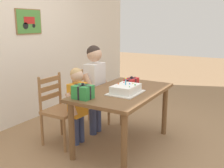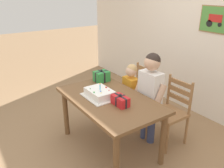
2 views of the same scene
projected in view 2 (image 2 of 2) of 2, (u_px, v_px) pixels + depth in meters
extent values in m
plane|color=#997551|center=(110.00, 147.00, 3.17)|extent=(20.00, 20.00, 0.00)
cube|color=silver|center=(205.00, 38.00, 3.64)|extent=(6.40, 0.08, 2.60)
cube|color=olive|center=(216.00, 20.00, 3.38)|extent=(0.51, 0.02, 0.39)
cube|color=#4C8E3D|center=(215.00, 20.00, 3.37)|extent=(0.48, 0.01, 0.36)
cube|color=red|center=(215.00, 18.00, 3.36)|extent=(0.22, 0.01, 0.11)
cylinder|color=black|center=(209.00, 23.00, 3.46)|extent=(0.10, 0.01, 0.10)
cylinder|color=black|center=(220.00, 25.00, 3.33)|extent=(0.06, 0.01, 0.06)
cube|color=brown|center=(109.00, 99.00, 2.90)|extent=(1.41, 0.84, 0.04)
cylinder|color=brown|center=(66.00, 113.00, 3.34)|extent=(0.07, 0.07, 0.71)
cylinder|color=brown|center=(116.00, 162.00, 2.38)|extent=(0.07, 0.07, 0.71)
cylinder|color=brown|center=(105.00, 101.00, 3.70)|extent=(0.07, 0.07, 0.71)
cylinder|color=brown|center=(163.00, 140.00, 2.74)|extent=(0.07, 0.07, 0.71)
cube|color=white|center=(100.00, 96.00, 2.92)|extent=(0.44, 0.34, 0.01)
cube|color=white|center=(100.00, 93.00, 2.90)|extent=(0.36, 0.26, 0.09)
cylinder|color=#33ADE5|center=(100.00, 87.00, 2.87)|extent=(0.01, 0.01, 0.07)
sphere|color=yellow|center=(100.00, 84.00, 2.85)|extent=(0.02, 0.02, 0.02)
sphere|color=blue|center=(101.00, 91.00, 2.82)|extent=(0.02, 0.02, 0.02)
sphere|color=red|center=(106.00, 87.00, 2.93)|extent=(0.02, 0.02, 0.02)
sphere|color=green|center=(90.00, 89.00, 2.89)|extent=(0.01, 0.01, 0.01)
sphere|color=orange|center=(106.00, 87.00, 2.94)|extent=(0.02, 0.02, 0.02)
sphere|color=green|center=(94.00, 92.00, 2.79)|extent=(0.02, 0.02, 0.02)
sphere|color=yellow|center=(101.00, 93.00, 2.78)|extent=(0.01, 0.01, 0.01)
sphere|color=red|center=(109.00, 90.00, 2.85)|extent=(0.01, 0.01, 0.01)
cube|color=#2D8E42|center=(102.00, 76.00, 3.39)|extent=(0.17, 0.21, 0.15)
cube|color=black|center=(102.00, 76.00, 3.39)|extent=(0.18, 0.02, 0.16)
cube|color=black|center=(102.00, 76.00, 3.39)|extent=(0.02, 0.21, 0.16)
sphere|color=black|center=(101.00, 71.00, 3.36)|extent=(0.04, 0.04, 0.04)
cube|color=red|center=(120.00, 101.00, 2.69)|extent=(0.22, 0.13, 0.11)
cube|color=black|center=(120.00, 101.00, 2.69)|extent=(0.23, 0.02, 0.12)
cube|color=black|center=(120.00, 101.00, 2.69)|extent=(0.02, 0.13, 0.12)
sphere|color=black|center=(120.00, 95.00, 2.67)|extent=(0.04, 0.04, 0.04)
cube|color=#996B42|center=(135.00, 96.00, 3.65)|extent=(0.42, 0.42, 0.04)
cylinder|color=#996B42|center=(133.00, 117.00, 3.49)|extent=(0.04, 0.04, 0.43)
cylinder|color=#996B42|center=(118.00, 107.00, 3.78)|extent=(0.04, 0.04, 0.43)
cylinder|color=#996B42|center=(152.00, 110.00, 3.69)|extent=(0.04, 0.04, 0.43)
cylinder|color=#996B42|center=(136.00, 102.00, 3.98)|extent=(0.04, 0.04, 0.43)
cylinder|color=#996B42|center=(154.00, 83.00, 3.51)|extent=(0.04, 0.04, 0.45)
cylinder|color=#996B42|center=(137.00, 75.00, 3.80)|extent=(0.04, 0.04, 0.45)
cube|color=#996B42|center=(145.00, 83.00, 3.68)|extent=(0.36, 0.02, 0.06)
cube|color=#996B42|center=(145.00, 76.00, 3.63)|extent=(0.36, 0.02, 0.06)
cube|color=#996B42|center=(146.00, 69.00, 3.59)|extent=(0.36, 0.02, 0.06)
cube|color=#996B42|center=(168.00, 113.00, 3.13)|extent=(0.42, 0.42, 0.04)
cylinder|color=#996B42|center=(167.00, 140.00, 2.97)|extent=(0.04, 0.04, 0.43)
cylinder|color=#996B42|center=(147.00, 126.00, 3.26)|extent=(0.04, 0.04, 0.43)
cylinder|color=#996B42|center=(186.00, 130.00, 3.17)|extent=(0.04, 0.04, 0.43)
cylinder|color=#996B42|center=(166.00, 118.00, 3.46)|extent=(0.04, 0.04, 0.43)
cylinder|color=#996B42|center=(191.00, 99.00, 2.99)|extent=(0.04, 0.04, 0.45)
cylinder|color=#996B42|center=(169.00, 89.00, 3.28)|extent=(0.04, 0.04, 0.45)
cube|color=#996B42|center=(179.00, 98.00, 3.16)|extent=(0.36, 0.03, 0.06)
cube|color=#996B42|center=(180.00, 91.00, 3.11)|extent=(0.36, 0.03, 0.06)
cube|color=#996B42|center=(181.00, 83.00, 3.07)|extent=(0.36, 0.03, 0.06)
cylinder|color=#38426B|center=(151.00, 127.00, 3.20)|extent=(0.10, 0.10, 0.48)
cylinder|color=#38426B|center=(144.00, 123.00, 3.30)|extent=(0.10, 0.10, 0.48)
cube|color=white|center=(150.00, 92.00, 3.05)|extent=(0.30, 0.19, 0.55)
cylinder|color=tan|center=(159.00, 99.00, 2.89)|extent=(0.09, 0.23, 0.37)
cylinder|color=tan|center=(138.00, 89.00, 3.18)|extent=(0.09, 0.23, 0.37)
sphere|color=tan|center=(152.00, 63.00, 2.90)|extent=(0.21, 0.21, 0.21)
sphere|color=#2D231E|center=(153.00, 61.00, 2.89)|extent=(0.20, 0.20, 0.20)
cylinder|color=#38426B|center=(132.00, 117.00, 3.53)|extent=(0.08, 0.08, 0.39)
cylinder|color=#38426B|center=(128.00, 114.00, 3.61)|extent=(0.08, 0.08, 0.39)
cube|color=orange|center=(131.00, 92.00, 3.41)|extent=(0.25, 0.17, 0.44)
cylinder|color=#E0B293|center=(135.00, 97.00, 3.28)|extent=(0.08, 0.19, 0.29)
cylinder|color=#E0B293|center=(123.00, 89.00, 3.53)|extent=(0.08, 0.19, 0.29)
sphere|color=#E0B293|center=(131.00, 71.00, 3.29)|extent=(0.17, 0.17, 0.17)
sphere|color=tan|center=(132.00, 70.00, 3.29)|extent=(0.16, 0.16, 0.16)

